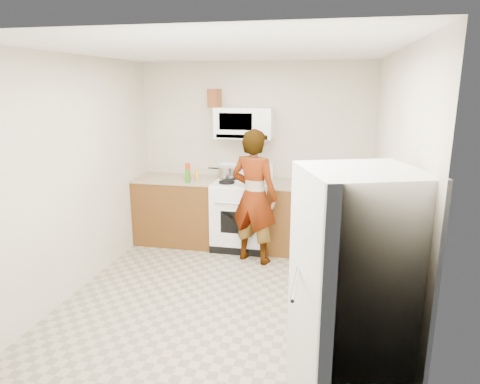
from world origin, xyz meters
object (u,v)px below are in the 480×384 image
(microwave, at_px, (244,123))
(gas_range, at_px, (242,213))
(person, at_px, (254,197))
(kettle, at_px, (312,174))
(fridge, at_px, (355,297))
(saucepan, at_px, (227,172))

(microwave, bearing_deg, gas_range, -90.00)
(person, bearing_deg, kettle, -119.65)
(microwave, relative_size, person, 0.45)
(person, xyz_separation_m, fridge, (1.09, -2.42, 0.01))
(fridge, distance_m, kettle, 3.05)
(fridge, distance_m, saucepan, 3.39)
(microwave, height_order, kettle, microwave)
(gas_range, distance_m, kettle, 1.07)
(microwave, relative_size, saucepan, 3.06)
(person, height_order, saucepan, person)
(gas_range, bearing_deg, person, -61.67)
(microwave, bearing_deg, saucepan, 177.73)
(person, xyz_separation_m, kettle, (0.67, 0.60, 0.19))
(person, height_order, kettle, person)
(microwave, relative_size, kettle, 3.87)
(fridge, bearing_deg, saucepan, 97.84)
(gas_range, relative_size, microwave, 1.49)
(person, distance_m, saucepan, 0.78)
(person, relative_size, saucepan, 6.79)
(person, bearing_deg, microwave, -48.84)
(gas_range, bearing_deg, fridge, -65.02)
(person, bearing_deg, gas_range, -43.25)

